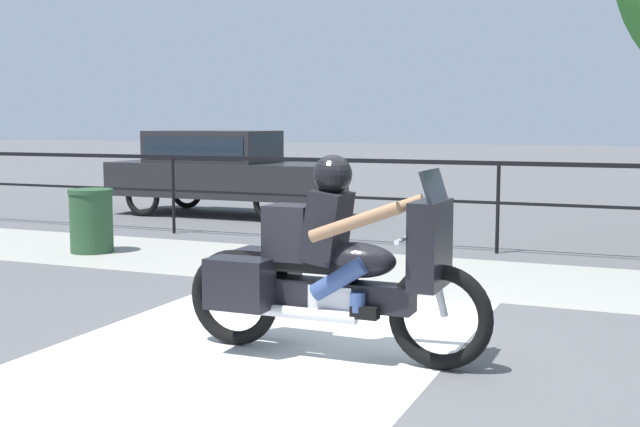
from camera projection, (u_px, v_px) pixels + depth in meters
The scene contains 7 objects.
ground_plane at pixel (367, 358), 5.97m from camera, with size 120.00×120.00×0.00m, color #565659.
sidewalk_band at pixel (467, 277), 9.08m from camera, with size 44.00×2.40×0.01m, color #99968E.
crosswalk_band at pixel (247, 352), 6.13m from camera, with size 2.98×6.00×0.01m, color silver.
fence_railing at pixel (498, 181), 10.67m from camera, with size 36.00×0.05×1.24m.
motorcycle at pixel (328, 267), 5.96m from camera, with size 2.42×0.76×1.52m.
parked_car at pixel (221, 167), 15.18m from camera, with size 4.37×1.66×1.60m.
trash_bin at pixel (91, 221), 10.78m from camera, with size 0.60×0.60×0.86m.
Camera 1 is at (1.93, -5.49, 1.74)m, focal length 45.00 mm.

